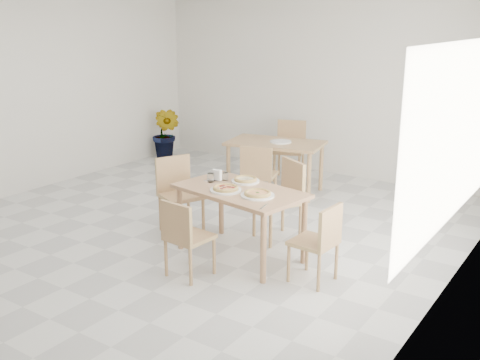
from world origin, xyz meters
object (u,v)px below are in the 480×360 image
Objects in this scene: tumbler_b at (225,176)px; plate_empty at (281,142)px; chair_south at (184,234)px; napkin_holder at (217,176)px; chair_west at (178,189)px; chair_back_s at (258,172)px; potted_plant at (166,134)px; pizza_margherita at (258,193)px; plate_mushroom at (245,181)px; plate_pepperoni at (226,190)px; main_table at (240,198)px; second_table at (275,148)px; plate_margherita at (257,195)px; tumbler_a at (211,178)px; pizza_mushroom at (245,179)px; pizza_pepperoni at (226,188)px; chair_east at (320,238)px; chair_north at (284,194)px; chair_back_n at (290,146)px.

tumbler_b is 0.28× the size of plate_empty.
chair_south is 0.96m from napkin_holder.
chair_west is 1.29m from chair_back_s.
pizza_margherita is at bearing -37.43° from potted_plant.
plate_pepperoni is (0.02, -0.40, 0.00)m from plate_mushroom.
main_table is 0.99× the size of second_table.
main_table is at bearing 160.15° from plate_margherita.
tumbler_a is at bearing 83.14° from chair_back_s.
pizza_mushroom is 1.37m from chair_back_s.
plate_pepperoni is at bearing -112.47° from main_table.
chair_west is 2.89× the size of pizza_mushroom.
second_table is 4.79× the size of plate_empty.
plate_mushroom is 0.40m from pizza_pepperoni.
chair_east is at bearing -75.83° from chair_west.
pizza_pepperoni reaches higher than plate_mushroom.
chair_north is 3.00× the size of plate_mushroom.
tumbler_b is (-1.33, 0.30, 0.33)m from chair_east.
chair_back_s is (-0.83, 0.75, -0.03)m from chair_north.
pizza_mushroom is at bearing -70.08° from plate_empty.
pizza_pepperoni is 3.30m from chair_back_n.
chair_back_n is (-1.37, 3.10, -0.22)m from plate_margherita.
main_table is 1.57× the size of potted_plant.
tumbler_b is 0.06× the size of second_table.
napkin_holder is at bearing -151.71° from pizza_mushroom.
plate_margherita is 2.63m from second_table.
plate_mushroom is at bearing -70.08° from plate_empty.
potted_plant reaches higher than napkin_holder.
second_table is (-0.58, 2.05, -0.14)m from tumbler_b.
plate_empty is at bearing 99.22° from napkin_holder.
chair_west is 2.72× the size of plate_pepperoni.
pizza_margherita is 1.87m from chair_back_s.
chair_west reaches higher than second_table.
tumbler_a is 0.74× the size of napkin_holder.
potted_plant is at bearing 139.42° from plate_pepperoni.
chair_south is 0.68m from plate_pepperoni.
napkin_holder is at bearing -87.33° from second_table.
chair_north is 1.20m from chair_east.
chair_south is at bearing -56.77° from chair_east.
pizza_margherita is at bearing 5.46° from plate_pepperoni.
pizza_pepperoni is 4.60m from potted_plant.
plate_margherita is at bearing 5.46° from pizza_pepperoni.
plate_margherita is 0.37m from pizza_pepperoni.
chair_west is 0.98m from plate_mushroom.
tumbler_b is (-0.18, 0.94, 0.33)m from chair_south.
napkin_holder is (-1.38, 0.22, 0.35)m from chair_east.
tumbler_a is 4.23m from potted_plant.
plate_mushroom is at bearing 34.51° from tumbler_a.
napkin_holder is at bearing -151.71° from plate_mushroom.
chair_north is at bearing -58.25° from plate_empty.
pizza_mushroom is at bearing -87.63° from chair_south.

